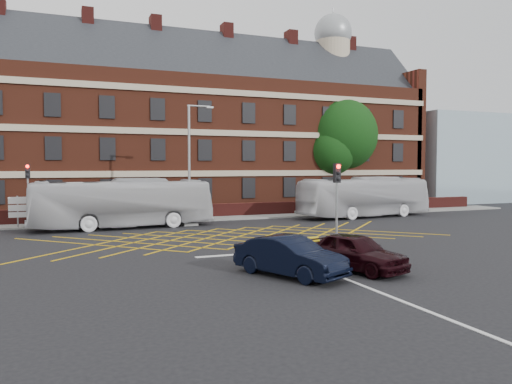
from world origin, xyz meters
name	(u,v)px	position (x,y,z in m)	size (l,w,h in m)	color
ground	(250,242)	(0.00, 0.00, 0.00)	(120.00, 120.00, 0.00)	black
victorian_building	(170,127)	(0.25, 22.00, 7.84)	(51.00, 12.17, 20.40)	#5C2617
boundary_wall	(191,212)	(0.00, 13.00, 0.55)	(56.00, 0.50, 1.10)	#4F1815
far_pavement	(194,219)	(0.00, 12.00, 0.06)	(60.00, 3.00, 0.12)	slate
glass_block	(454,159)	(34.00, 21.00, 5.00)	(14.00, 10.00, 10.00)	#99B2BF
box_junction_hatching	(238,237)	(0.00, 2.00, 0.01)	(11.50, 0.12, 0.02)	#CC990C
stop_line	(276,252)	(0.00, -3.50, 0.01)	(8.00, 0.30, 0.02)	silver
centre_line	(349,280)	(0.00, -10.00, 0.01)	(0.15, 14.00, 0.02)	silver
bus_left	(122,203)	(-5.76, 8.81, 1.66)	(2.79, 11.91, 3.32)	silver
bus_right	(364,197)	(13.35, 8.88, 1.63)	(2.73, 11.69, 3.26)	silver
car_navy	(290,256)	(-1.67, -8.52, 0.75)	(1.58, 4.54, 1.50)	black
car_maroon	(356,252)	(1.21, -8.55, 0.75)	(1.76, 4.38, 1.49)	black
deciduous_tree	(340,140)	(16.19, 17.35, 6.70)	(7.52, 7.23, 10.84)	black
traffic_light_near	(337,215)	(2.95, -4.17, 1.76)	(0.70, 0.70, 4.27)	slate
traffic_light_far	(28,202)	(-11.57, 10.78, 1.76)	(0.70, 0.70, 4.27)	slate
street_lamp	(190,185)	(-1.15, 8.63, 2.84)	(2.25, 1.00, 8.37)	slate
direction_signs	(18,208)	(-12.22, 10.68, 1.38)	(1.10, 0.16, 2.20)	gray
utility_cabinet	(313,247)	(0.96, -5.44, 0.46)	(0.46, 0.42, 0.92)	gold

